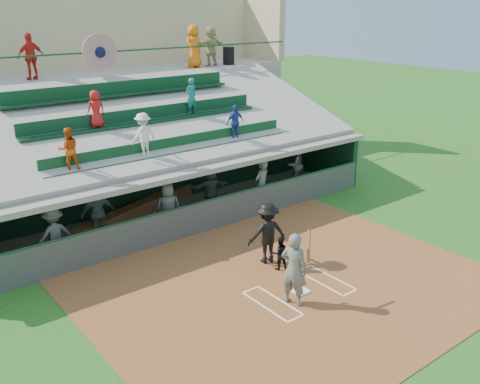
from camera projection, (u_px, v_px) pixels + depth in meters
ground at (300, 292)px, 14.70m from camera, size 100.00×100.00×0.00m
dirt_slab at (288, 284)px, 15.07m from camera, size 11.00×9.00×0.02m
home_plate at (300, 291)px, 14.69m from camera, size 0.43×0.43×0.03m
batters_box_chalk at (300, 291)px, 14.69m from camera, size 2.65×1.85×0.01m
dugout_floor at (173, 218)px, 19.71m from camera, size 16.00×3.50×0.04m
concourse_slab at (92, 125)px, 23.96m from camera, size 20.00×3.00×4.60m
grandstand at (122, 139)px, 21.74m from camera, size 20.40×10.40×7.80m
batter_at_plate at (294, 269)px, 13.78m from camera, size 0.99×0.86×2.01m
catcher at (280, 253)px, 15.76m from camera, size 0.61×0.55×1.02m
home_umpire at (267, 233)px, 16.07m from camera, size 1.38×1.00×1.91m
dugout_bench at (156, 202)px, 20.53m from camera, size 15.02×5.60×0.47m
dugout_player_a at (54, 235)px, 16.05m from camera, size 1.20×0.76×1.77m
dugout_player_b at (98, 213)px, 17.50m from camera, size 1.16×0.60×1.90m
dugout_player_c at (168, 208)px, 18.17m from camera, size 1.00×0.81×1.77m
dugout_player_d at (210, 188)px, 20.25m from camera, size 1.63×0.84×1.67m
dugout_player_e at (262, 185)px, 20.10m from camera, size 0.80×0.61×1.97m
dugout_player_f at (294, 165)px, 22.80m from camera, size 0.99×0.82×1.86m
trash_bin at (229, 56)px, 26.34m from camera, size 0.57×0.57×0.85m
concourse_staff_a at (31, 57)px, 20.96m from camera, size 1.10×0.56×1.81m
concourse_staff_b at (194, 46)px, 24.92m from camera, size 1.04×0.78×1.94m
concourse_staff_c at (211, 46)px, 25.56m from camera, size 1.77×0.73×1.85m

